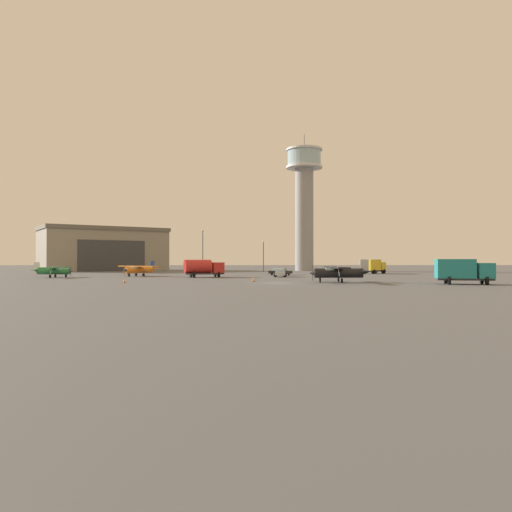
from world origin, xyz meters
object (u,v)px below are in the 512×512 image
(airplane_black, at_px, (339,272))
(light_post_north, at_px, (263,253))
(light_post_east, at_px, (203,247))
(control_tower, at_px, (304,195))
(traffic_cone_near_right, at_px, (254,279))
(car_black, at_px, (280,271))
(traffic_cone_near_left, at_px, (124,281))
(airplane_orange, at_px, (139,269))
(car_silver, at_px, (280,273))
(truck_box_yellow, at_px, (374,266))
(airplane_green, at_px, (53,270))
(truck_box_teal, at_px, (463,270))
(truck_fuel_tanker_red, at_px, (203,267))

(airplane_black, xyz_separation_m, light_post_north, (-8.55, 49.55, 3.12))
(airplane_black, xyz_separation_m, light_post_east, (-22.29, 43.21, 4.34))
(control_tower, relative_size, traffic_cone_near_right, 50.77)
(car_black, bearing_deg, traffic_cone_near_left, -96.10)
(light_post_east, bearing_deg, airplane_orange, -116.65)
(control_tower, bearing_deg, traffic_cone_near_right, -102.96)
(airplane_orange, height_order, car_silver, airplane_orange)
(traffic_cone_near_right, bearing_deg, light_post_east, 105.22)
(airplane_black, distance_m, light_post_north, 50.38)
(truck_box_yellow, distance_m, traffic_cone_near_left, 58.57)
(truck_box_yellow, xyz_separation_m, traffic_cone_near_right, (-26.26, -36.10, -1.32))
(control_tower, xyz_separation_m, truck_box_yellow, (11.86, -26.45, -18.78))
(airplane_green, bearing_deg, control_tower, 47.51)
(airplane_green, height_order, light_post_north, light_post_north)
(light_post_east, relative_size, traffic_cone_near_left, 17.10)
(airplane_orange, xyz_separation_m, truck_box_teal, (46.24, -28.77, 0.42))
(airplane_orange, bearing_deg, traffic_cone_near_right, 81.37)
(airplane_green, relative_size, truck_box_teal, 1.27)
(truck_box_teal, distance_m, traffic_cone_near_left, 42.78)
(airplane_green, bearing_deg, light_post_north, 43.66)
(truck_box_yellow, height_order, traffic_cone_near_right, truck_box_yellow)
(control_tower, xyz_separation_m, light_post_north, (-11.61, -15.96, -15.92))
(truck_fuel_tanker_red, height_order, car_silver, truck_fuel_tanker_red)
(airplane_black, relative_size, airplane_green, 1.17)
(truck_box_teal, relative_size, car_silver, 1.57)
(airplane_green, distance_m, traffic_cone_near_right, 37.05)
(airplane_green, xyz_separation_m, light_post_north, (36.59, 31.44, 3.33))
(light_post_east, height_order, traffic_cone_near_right, light_post_east)
(airplane_orange, height_order, light_post_east, light_post_east)
(airplane_black, bearing_deg, light_post_east, -63.53)
(airplane_orange, height_order, traffic_cone_near_right, airplane_orange)
(traffic_cone_near_right, bearing_deg, truck_box_teal, -16.91)
(light_post_east, relative_size, light_post_north, 1.31)
(airplane_orange, xyz_separation_m, truck_box_yellow, (46.88, 15.12, 0.38))
(car_black, bearing_deg, car_silver, -62.93)
(control_tower, height_order, truck_box_yellow, control_tower)
(airplane_black, relative_size, truck_box_teal, 1.48)
(car_silver, bearing_deg, control_tower, 172.81)
(control_tower, xyz_separation_m, car_silver, (-9.53, -45.07, -19.72))
(airplane_orange, distance_m, car_black, 26.64)
(light_post_east, distance_m, traffic_cone_near_left, 44.44)
(truck_fuel_tanker_red, bearing_deg, truck_box_yellow, 9.81)
(traffic_cone_near_left, height_order, traffic_cone_near_right, traffic_cone_near_right)
(truck_fuel_tanker_red, bearing_deg, control_tower, 43.32)
(airplane_green, bearing_deg, traffic_cone_near_right, -21.16)
(airplane_black, height_order, airplane_orange, airplane_black)
(airplane_black, distance_m, light_post_east, 48.81)
(airplane_orange, relative_size, traffic_cone_near_right, 11.44)
(truck_box_yellow, bearing_deg, truck_fuel_tanker_red, 165.74)
(airplane_orange, bearing_deg, light_post_east, -169.78)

